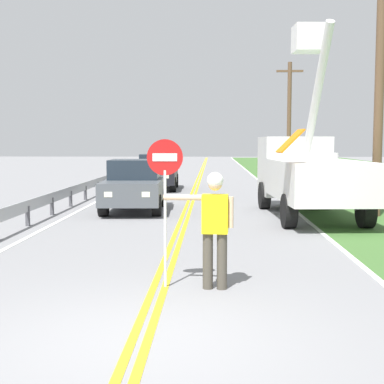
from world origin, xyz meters
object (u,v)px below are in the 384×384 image
flagger_worker (214,222)px  utility_pole_mid (289,117)px  oncoming_sedan_nearest (134,186)px  utility_bucket_truck (306,170)px  oncoming_sedan_second (157,172)px  utility_pole_near (380,73)px  stop_sign_paddle (165,179)px

flagger_worker → utility_pole_mid: bearing=80.1°
oncoming_sedan_nearest → utility_bucket_truck: bearing=-9.4°
utility_bucket_truck → utility_pole_mid: utility_pole_mid is taller
utility_pole_mid → oncoming_sedan_second: bearing=-124.4°
oncoming_sedan_second → utility_pole_mid: bearing=55.6°
oncoming_sedan_nearest → utility_pole_near: bearing=-7.3°
utility_pole_near → stop_sign_paddle: bearing=-123.8°
utility_pole_near → utility_pole_mid: bearing=89.6°
oncoming_sedan_second → stop_sign_paddle: bearing=-83.9°
oncoming_sedan_nearest → stop_sign_paddle: bearing=-79.1°
flagger_worker → utility_pole_near: 10.58m
stop_sign_paddle → oncoming_sedan_nearest: size_ratio=0.56×
oncoming_sedan_second → utility_bucket_truck: bearing=-59.1°
utility_pole_near → utility_pole_mid: size_ratio=1.10×
oncoming_sedan_second → utility_pole_mid: 14.25m
stop_sign_paddle → utility_pole_near: utility_pole_near is taller
flagger_worker → utility_pole_near: size_ratio=0.22×
stop_sign_paddle → utility_pole_mid: size_ratio=0.30×
flagger_worker → oncoming_sedan_second: size_ratio=0.44×
oncoming_sedan_second → utility_pole_mid: size_ratio=0.54×
oncoming_sedan_second → utility_pole_mid: utility_pole_mid is taller
oncoming_sedan_nearest → oncoming_sedan_second: bearing=90.5°
utility_bucket_truck → utility_pole_near: utility_pole_near is taller
flagger_worker → stop_sign_paddle: stop_sign_paddle is taller
flagger_worker → utility_bucket_truck: utility_bucket_truck is taller
utility_bucket_truck → oncoming_sedan_nearest: bearing=170.6°
stop_sign_paddle → utility_pole_mid: 30.12m
stop_sign_paddle → utility_bucket_truck: size_ratio=0.34×
utility_bucket_truck → utility_pole_near: 3.64m
oncoming_sedan_nearest → utility_pole_mid: (7.79, 19.83, 3.17)m
utility_bucket_truck → oncoming_sedan_second: (-5.57, 9.29, -0.59)m
flagger_worker → utility_bucket_truck: 9.23m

